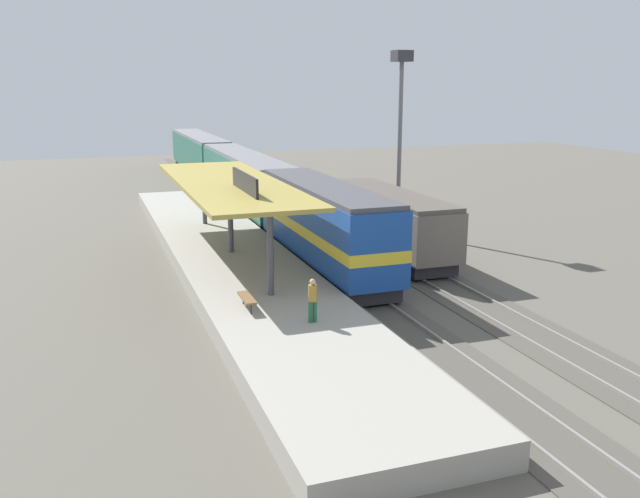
{
  "coord_description": "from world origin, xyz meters",
  "views": [
    {
      "loc": [
        -11.85,
        -34.97,
        9.78
      ],
      "look_at": [
        -1.38,
        -5.18,
        2.0
      ],
      "focal_mm": 38.22,
      "sensor_mm": 36.0,
      "label": 1
    }
  ],
  "objects": [
    {
      "name": "station_canopy",
      "position": [
        -4.6,
        -0.09,
        4.53
      ],
      "size": [
        5.2,
        18.0,
        4.7
      ],
      "color": "#47474C",
      "rests_on": "platform"
    },
    {
      "name": "person_waiting",
      "position": [
        -4.01,
        -11.83,
        1.85
      ],
      "size": [
        0.34,
        0.34,
        1.71
      ],
      "color": "#23603D",
      "rests_on": "platform"
    },
    {
      "name": "passenger_carriage_front",
      "position": [
        0.0,
        16.02,
        2.31
      ],
      "size": [
        2.9,
        20.0,
        4.24
      ],
      "color": "#28282D",
      "rests_on": "track_near"
    },
    {
      "name": "ground_plane",
      "position": [
        2.0,
        0.0,
        0.0
      ],
      "size": [
        120.0,
        120.0,
        0.0
      ],
      "primitive_type": "plane",
      "color": "#5B564C"
    },
    {
      "name": "platform_bench",
      "position": [
        -6.0,
        -9.47,
        1.34
      ],
      "size": [
        0.44,
        1.7,
        0.5
      ],
      "color": "#333338",
      "rests_on": "platform"
    },
    {
      "name": "freight_car",
      "position": [
        4.6,
        -0.31,
        1.97
      ],
      "size": [
        2.8,
        12.0,
        3.54
      ],
      "color": "#28282D",
      "rests_on": "track_far"
    },
    {
      "name": "locomotive",
      "position": [
        0.0,
        -1.98,
        2.41
      ],
      "size": [
        2.93,
        14.43,
        4.44
      ],
      "color": "#28282D",
      "rests_on": "track_near"
    },
    {
      "name": "light_mast",
      "position": [
        7.8,
        5.33,
        8.4
      ],
      "size": [
        1.1,
        1.1,
        11.7
      ],
      "color": "slate",
      "rests_on": "ground"
    },
    {
      "name": "platform",
      "position": [
        -4.6,
        0.0,
        0.45
      ],
      "size": [
        6.0,
        44.0,
        0.9
      ],
      "primitive_type": "cube",
      "color": "#9E998E",
      "rests_on": "ground"
    },
    {
      "name": "track_far",
      "position": [
        4.6,
        0.0,
        0.03
      ],
      "size": [
        3.2,
        110.0,
        0.16
      ],
      "color": "#4E4941",
      "rests_on": "ground"
    },
    {
      "name": "passenger_carriage_rear",
      "position": [
        0.0,
        36.82,
        2.31
      ],
      "size": [
        2.9,
        20.0,
        4.24
      ],
      "color": "#28282D",
      "rests_on": "track_near"
    },
    {
      "name": "track_near",
      "position": [
        0.0,
        0.0,
        0.03
      ],
      "size": [
        3.2,
        110.0,
        0.16
      ],
      "color": "#4E4941",
      "rests_on": "ground"
    }
  ]
}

